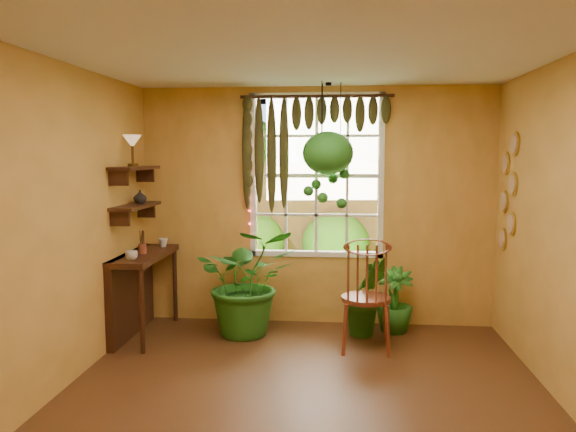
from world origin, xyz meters
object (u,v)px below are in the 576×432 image
(counter_ledge, at_px, (135,285))
(potted_plant_mid, at_px, (366,296))
(potted_plant_left, at_px, (248,281))
(hanging_basket, at_px, (328,158))
(windsor_chair, at_px, (366,313))

(counter_ledge, bearing_deg, potted_plant_mid, 4.91)
(potted_plant_left, xyz_separation_m, hanging_basket, (0.84, 0.19, 1.31))
(windsor_chair, bearing_deg, potted_plant_mid, 88.47)
(windsor_chair, relative_size, hanging_basket, 0.97)
(windsor_chair, relative_size, potted_plant_left, 1.12)
(counter_ledge, height_order, hanging_basket, hanging_basket)
(potted_plant_mid, bearing_deg, counter_ledge, -175.09)
(windsor_chair, bearing_deg, potted_plant_left, 164.29)
(counter_ledge, xyz_separation_m, windsor_chair, (2.45, -0.25, -0.17))
(potted_plant_left, distance_m, hanging_basket, 1.57)
(counter_ledge, bearing_deg, windsor_chair, -5.72)
(counter_ledge, height_order, windsor_chair, windsor_chair)
(counter_ledge, height_order, potted_plant_left, potted_plant_left)
(counter_ledge, relative_size, potted_plant_left, 1.02)
(counter_ledge, xyz_separation_m, potted_plant_left, (1.20, 0.13, 0.04))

